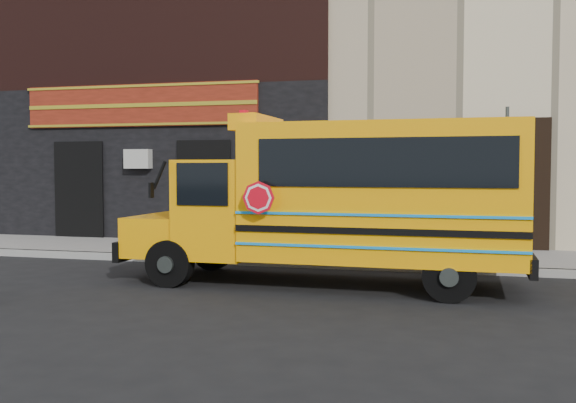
{
  "coord_description": "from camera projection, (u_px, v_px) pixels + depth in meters",
  "views": [
    {
      "loc": [
        2.94,
        -9.99,
        2.01
      ],
      "look_at": [
        -0.08,
        1.85,
        1.37
      ],
      "focal_mm": 40.0,
      "sensor_mm": 36.0,
      "label": 1
    }
  ],
  "objects": [
    {
      "name": "ground",
      "position": [
        265.0,
        291.0,
        10.5
      ],
      "size": [
        120.0,
        120.0,
        0.0
      ],
      "primitive_type": "plane",
      "color": "black",
      "rests_on": "ground"
    },
    {
      "name": "curb",
      "position": [
        301.0,
        263.0,
        13.01
      ],
      "size": [
        40.0,
        0.2,
        0.15
      ],
      "primitive_type": "cube",
      "color": "gray",
      "rests_on": "ground"
    },
    {
      "name": "sidewalk",
      "position": [
        316.0,
        254.0,
        14.46
      ],
      "size": [
        40.0,
        3.0,
        0.15
      ],
      "primitive_type": "cube",
      "color": "slate",
      "rests_on": "ground"
    },
    {
      "name": "building",
      "position": [
        356.0,
        38.0,
        20.3
      ],
      "size": [
        20.0,
        10.7,
        12.0
      ],
      "color": "beige",
      "rests_on": "sidewalk"
    },
    {
      "name": "school_bus",
      "position": [
        345.0,
        198.0,
        10.95
      ],
      "size": [
        6.95,
        2.46,
        2.92
      ],
      "color": "black",
      "rests_on": "ground"
    },
    {
      "name": "sign_pole",
      "position": [
        506.0,
        182.0,
        12.21
      ],
      "size": [
        0.1,
        0.27,
        3.18
      ],
      "color": "#3A413D",
      "rests_on": "ground"
    }
  ]
}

